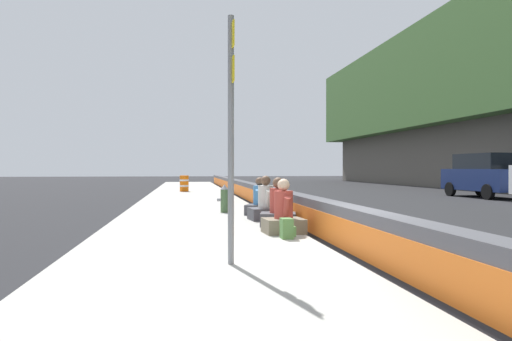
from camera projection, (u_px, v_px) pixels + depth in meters
name	position (u px, v px, depth m)	size (l,w,h in m)	color
ground_plane	(357.00, 257.00, 8.14)	(160.00, 160.00, 0.00)	#232326
sidewalk_strip	(203.00, 257.00, 7.75)	(80.00, 4.40, 0.14)	#A8A59E
jersey_barrier	(357.00, 232.00, 8.14)	(76.00, 0.45, 0.85)	#47474C
route_sign_post	(231.00, 121.00, 6.84)	(0.44, 0.09, 3.60)	gray
fire_hydrant	(224.00, 198.00, 14.81)	(0.26, 0.46, 0.88)	#47663D
seated_person_foreground	(284.00, 216.00, 10.09)	(0.77, 0.89, 1.16)	#706651
seated_person_middle	(278.00, 211.00, 11.37)	(0.88, 0.97, 1.17)	#424247
seated_person_rear	(266.00, 206.00, 12.68)	(0.81, 0.92, 1.19)	#424247
seated_person_far	(260.00, 203.00, 14.09)	(0.91, 0.98, 1.12)	#424247
backpack	(287.00, 229.00, 9.32)	(0.32, 0.28, 0.40)	#4C7A3D
construction_barrel	(184.00, 183.00, 28.04)	(0.54, 0.54, 0.95)	orange
parked_car_fourth	(484.00, 175.00, 24.38)	(4.87, 2.20, 2.28)	navy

